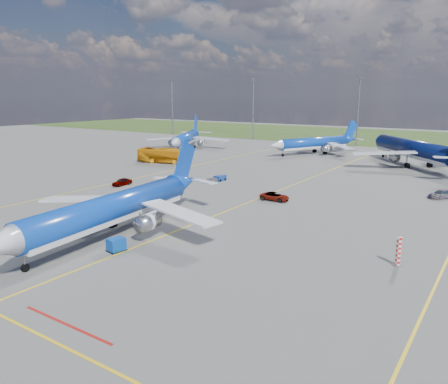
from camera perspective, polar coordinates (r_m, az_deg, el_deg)
The scene contains 15 objects.
ground at distance 52.76m, azimuth -9.33°, elevation -6.25°, with size 400.00×400.00×0.00m, color #585855.
grass_strip at distance 190.14m, azimuth 23.34°, elevation 6.48°, with size 400.00×80.00×0.01m, color #2D4719.
taxiway_lines at distance 74.47m, azimuth 5.41°, elevation -0.57°, with size 60.25×160.00×0.02m.
floodlight_masts at distance 148.32m, azimuth 24.64°, elevation 9.80°, with size 202.20×0.50×22.70m.
warning_post at distance 47.58m, azimuth 21.83°, elevation -7.22°, with size 0.50×0.50×3.00m, color red.
bg_jet_nw at distance 139.49m, azimuth -4.98°, elevation 5.59°, with size 28.63×37.57×9.84m, color #0C3CAD, non-canonical shape.
bg_jet_nnw at distance 130.73m, azimuth 11.64°, elevation 4.91°, with size 26.66×34.99×9.16m, color #0C3CAD, non-canonical shape.
bg_jet_n at distance 115.87m, azimuth 23.29°, elevation 3.18°, with size 34.43×45.19×11.84m, color #071241, non-canonical shape.
main_airliner at distance 55.53m, azimuth -14.19°, elevation -5.51°, with size 29.02×38.09×9.98m, color #0C3CAD, non-canonical shape.
uld_container at distance 49.97m, azimuth -13.89°, elevation -6.69°, with size 1.41×1.77×1.41m, color #0B429E.
apron_bus at distance 111.61m, azimuth -7.88°, elevation 4.76°, with size 3.19×13.62×3.79m, color orange.
service_car_a at distance 85.15m, azimuth -13.18°, elevation 1.30°, with size 1.66×4.13×1.41m, color #999999.
service_car_b at distance 71.61m, azimuth 6.65°, elevation -0.58°, with size 2.23×4.83×1.34m, color #999999.
service_car_c at distance 81.25m, azimuth 26.53°, elevation -0.26°, with size 1.93×4.74×1.37m, color #999999.
baggage_tug_c at distance 86.89m, azimuth -0.87°, elevation 1.71°, with size 1.66×4.76×1.05m.
Camera 1 is at (34.44, -36.23, 16.90)m, focal length 35.00 mm.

